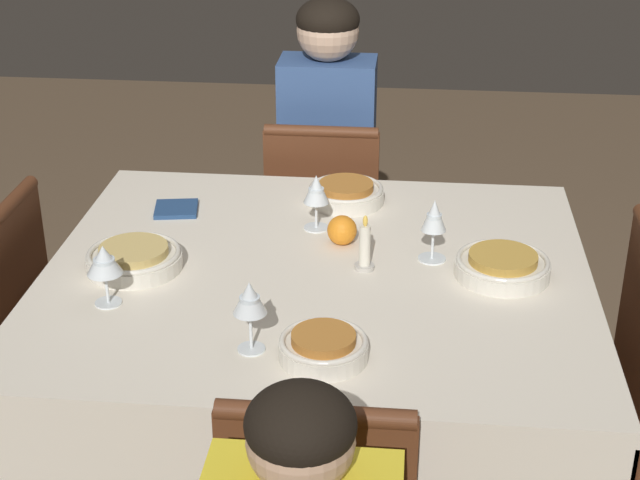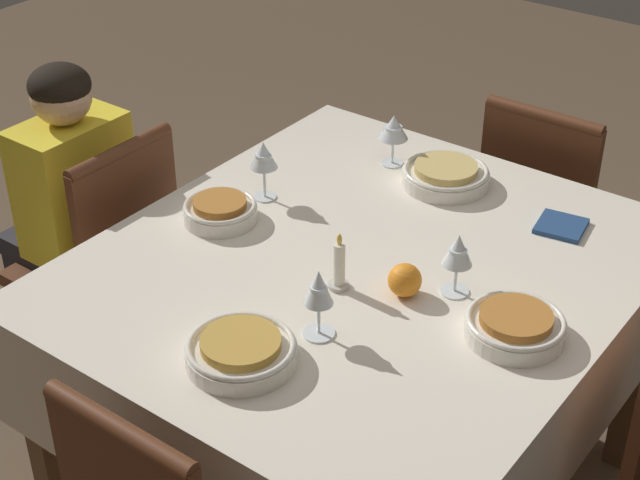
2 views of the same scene
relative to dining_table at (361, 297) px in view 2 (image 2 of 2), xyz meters
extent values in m
cube|color=silver|center=(0.00, 0.00, 0.08)|extent=(1.28, 1.14, 0.04)
cube|color=silver|center=(0.00, 0.56, -0.08)|extent=(1.28, 0.01, 0.27)
cube|color=silver|center=(0.00, -0.56, -0.08)|extent=(1.28, 0.01, 0.27)
cube|color=silver|center=(-0.64, 0.00, -0.08)|extent=(0.01, 1.14, 0.27)
cube|color=brown|center=(-0.57, 0.50, -0.31)|extent=(0.06, 0.06, 0.74)
cube|color=brown|center=(0.57, -0.50, -0.31)|extent=(0.06, 0.06, 0.74)
cube|color=brown|center=(-0.57, -0.50, -0.31)|extent=(0.06, 0.06, 0.74)
cube|color=#562D19|center=(0.07, -0.87, -0.24)|extent=(0.38, 0.38, 0.04)
cube|color=#562D19|center=(0.07, -0.70, -0.02)|extent=(0.35, 0.03, 0.41)
cylinder|color=#562D19|center=(0.07, -0.70, 0.19)|extent=(0.34, 0.04, 0.04)
cylinder|color=#562D19|center=(-0.09, -1.03, -0.47)|extent=(0.03, 0.03, 0.41)
cylinder|color=#562D19|center=(0.23, -1.03, -0.47)|extent=(0.03, 0.03, 0.41)
cylinder|color=#562D19|center=(-0.09, -0.71, -0.47)|extent=(0.03, 0.03, 0.41)
cylinder|color=#562D19|center=(0.23, -0.71, -0.47)|extent=(0.03, 0.03, 0.41)
cylinder|color=#562D19|center=(0.77, 0.04, 0.19)|extent=(0.04, 0.34, 0.04)
cube|color=#562D19|center=(-0.94, 0.07, -0.24)|extent=(0.38, 0.38, 0.04)
cube|color=#562D19|center=(-0.77, 0.07, -0.02)|extent=(0.03, 0.35, 0.41)
cylinder|color=#562D19|center=(-0.77, 0.07, 0.19)|extent=(0.04, 0.34, 0.04)
cylinder|color=#562D19|center=(-1.11, 0.23, -0.47)|extent=(0.03, 0.03, 0.41)
cylinder|color=#562D19|center=(-1.11, -0.09, -0.47)|extent=(0.03, 0.03, 0.41)
cylinder|color=#562D19|center=(-0.78, 0.23, -0.47)|extent=(0.03, 0.03, 0.41)
cylinder|color=#562D19|center=(-0.78, -0.09, -0.47)|extent=(0.03, 0.03, 0.41)
cube|color=#282833|center=(0.07, -1.07, -0.45)|extent=(0.22, 0.14, 0.45)
cube|color=#282833|center=(0.07, -0.98, -0.19)|extent=(0.24, 0.31, 0.06)
cube|color=yellow|center=(0.07, -0.90, 0.03)|extent=(0.30, 0.18, 0.38)
sphere|color=#D6A884|center=(0.07, -0.90, 0.29)|extent=(0.16, 0.16, 0.16)
ellipsoid|color=black|center=(0.07, -0.90, 0.32)|extent=(0.16, 0.16, 0.11)
cylinder|color=silver|center=(0.04, 0.40, 0.11)|extent=(0.21, 0.21, 0.04)
torus|color=silver|center=(0.04, 0.40, 0.14)|extent=(0.20, 0.20, 0.01)
cylinder|color=#B2702D|center=(0.04, 0.40, 0.14)|extent=(0.15, 0.15, 0.02)
cylinder|color=white|center=(-0.02, 0.23, 0.10)|extent=(0.06, 0.06, 0.00)
cylinder|color=white|center=(-0.02, 0.23, 0.13)|extent=(0.01, 0.01, 0.07)
cone|color=white|center=(-0.02, 0.23, 0.21)|extent=(0.07, 0.07, 0.07)
cylinder|color=white|center=(-0.02, 0.23, 0.19)|extent=(0.04, 0.04, 0.03)
cylinder|color=silver|center=(0.05, -0.38, 0.11)|extent=(0.18, 0.18, 0.04)
torus|color=silver|center=(0.05, -0.38, 0.14)|extent=(0.18, 0.18, 0.01)
cylinder|color=#B2702D|center=(0.05, -0.38, 0.14)|extent=(0.13, 0.13, 0.02)
cylinder|color=white|center=(-0.10, -0.36, 0.10)|extent=(0.06, 0.06, 0.00)
cylinder|color=white|center=(-0.10, -0.36, 0.14)|extent=(0.01, 0.01, 0.08)
cone|color=white|center=(-0.10, -0.36, 0.22)|extent=(0.07, 0.07, 0.07)
cylinder|color=white|center=(-0.10, -0.36, 0.20)|extent=(0.04, 0.04, 0.03)
cylinder|color=silver|center=(0.43, 0.01, 0.11)|extent=(0.22, 0.22, 0.04)
torus|color=silver|center=(0.43, 0.01, 0.14)|extent=(0.21, 0.21, 0.01)
cylinder|color=gold|center=(0.43, 0.01, 0.14)|extent=(0.16, 0.16, 0.02)
cylinder|color=white|center=(0.27, 0.08, 0.10)|extent=(0.07, 0.07, 0.00)
cylinder|color=white|center=(0.27, 0.08, 0.14)|extent=(0.01, 0.01, 0.07)
cone|color=white|center=(0.27, 0.08, 0.21)|extent=(0.06, 0.06, 0.08)
cylinder|color=white|center=(0.27, 0.08, 0.20)|extent=(0.04, 0.04, 0.03)
cylinder|color=silver|center=(-0.43, -0.03, 0.11)|extent=(0.23, 0.23, 0.04)
torus|color=silver|center=(-0.43, -0.03, 0.14)|extent=(0.22, 0.22, 0.01)
cylinder|color=tan|center=(-0.43, -0.03, 0.14)|extent=(0.16, 0.16, 0.02)
cylinder|color=white|center=(-0.44, -0.21, 0.10)|extent=(0.06, 0.06, 0.00)
cylinder|color=white|center=(-0.44, -0.21, 0.14)|extent=(0.01, 0.01, 0.07)
cone|color=white|center=(-0.44, -0.21, 0.20)|extent=(0.08, 0.08, 0.07)
cylinder|color=white|center=(-0.44, -0.21, 0.19)|extent=(0.05, 0.05, 0.03)
cylinder|color=beige|center=(0.11, 0.02, 0.10)|extent=(0.05, 0.05, 0.01)
cylinder|color=white|center=(0.11, 0.02, 0.16)|extent=(0.03, 0.03, 0.10)
ellipsoid|color=#F9C64C|center=(0.11, 0.02, 0.22)|extent=(0.01, 0.01, 0.03)
sphere|color=orange|center=(0.05, 0.14, 0.13)|extent=(0.07, 0.07, 0.07)
cube|color=navy|center=(-0.41, 0.30, 0.10)|extent=(0.13, 0.13, 0.01)
camera|label=1|loc=(0.21, -2.03, 1.16)|focal=55.00mm
camera|label=2|loc=(1.54, 1.03, 1.32)|focal=55.00mm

